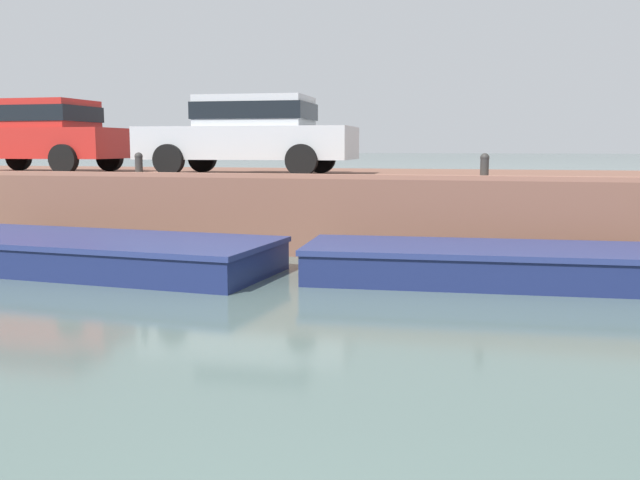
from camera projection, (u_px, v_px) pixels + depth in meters
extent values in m
plane|color=#4C605B|center=(414.00, 344.00, 6.99)|extent=(400.00, 400.00, 0.00)
cube|color=brown|center=(462.00, 207.00, 14.63)|extent=(60.00, 6.00, 1.37)
cube|color=#925F4C|center=(453.00, 178.00, 11.77)|extent=(60.00, 0.24, 0.08)
cube|color=navy|center=(92.00, 256.00, 11.17)|extent=(5.94, 2.63, 0.43)
cube|color=navy|center=(91.00, 240.00, 11.14)|extent=(6.01, 2.70, 0.08)
cube|color=brown|center=(115.00, 247.00, 11.01)|extent=(0.39, 1.99, 0.06)
cube|color=navy|center=(479.00, 266.00, 10.21)|extent=(5.05, 2.12, 0.43)
cube|color=navy|center=(480.00, 249.00, 10.17)|extent=(5.11, 2.18, 0.08)
cube|color=brown|center=(453.00, 255.00, 10.25)|extent=(0.35, 1.61, 0.06)
cube|color=#B2231E|center=(39.00, 143.00, 15.45)|extent=(3.83, 1.78, 0.64)
cube|color=#B2231E|center=(43.00, 114.00, 15.33)|extent=(1.92, 1.55, 0.60)
cube|color=black|center=(43.00, 114.00, 15.33)|extent=(2.00, 1.59, 0.33)
cylinder|color=black|center=(19.00, 157.00, 16.63)|extent=(0.60, 0.19, 0.60)
cylinder|color=black|center=(64.00, 159.00, 14.35)|extent=(0.60, 0.19, 0.60)
cylinder|color=black|center=(110.00, 158.00, 16.07)|extent=(0.60, 0.19, 0.60)
cube|color=#B7BABC|center=(248.00, 143.00, 14.27)|extent=(4.32, 1.91, 0.64)
cube|color=#B7BABC|center=(256.00, 112.00, 14.15)|extent=(2.19, 1.61, 0.60)
cube|color=black|center=(256.00, 112.00, 14.15)|extent=(2.27, 1.65, 0.33)
cylinder|color=black|center=(169.00, 160.00, 13.72)|extent=(0.61, 0.21, 0.60)
cylinder|color=black|center=(202.00, 158.00, 15.44)|extent=(0.61, 0.21, 0.60)
cylinder|color=black|center=(301.00, 160.00, 13.18)|extent=(0.61, 0.21, 0.60)
cylinder|color=black|center=(321.00, 159.00, 14.90)|extent=(0.61, 0.21, 0.60)
cylinder|color=#2D2B28|center=(139.00, 167.00, 13.30)|extent=(0.14, 0.14, 0.35)
sphere|color=#2D2B28|center=(139.00, 156.00, 13.28)|extent=(0.15, 0.15, 0.15)
cylinder|color=#2D2B28|center=(484.00, 170.00, 11.75)|extent=(0.14, 0.14, 0.35)
sphere|color=#2D2B28|center=(485.00, 158.00, 11.73)|extent=(0.15, 0.15, 0.15)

